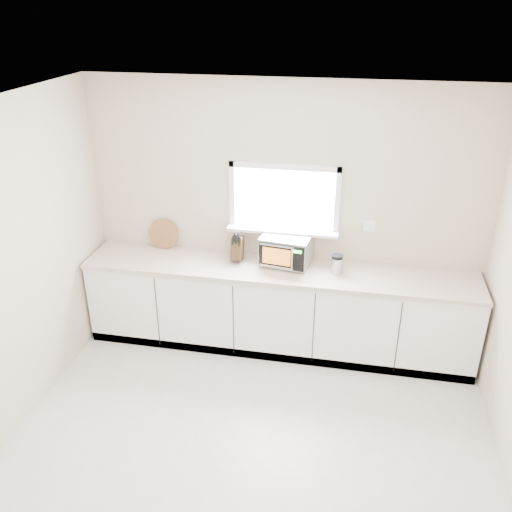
# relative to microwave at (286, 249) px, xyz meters

# --- Properties ---
(ground) EXTENTS (4.00, 4.00, 0.00)m
(ground) POSITION_rel_microwave_xyz_m (-0.06, -1.81, -1.08)
(ground) COLOR beige
(ground) RESTS_ON ground
(back_wall) EXTENTS (4.00, 0.17, 2.70)m
(back_wall) POSITION_rel_microwave_xyz_m (-0.06, 0.19, 0.28)
(back_wall) COLOR beige
(back_wall) RESTS_ON ground
(cabinets) EXTENTS (3.92, 0.60, 0.88)m
(cabinets) POSITION_rel_microwave_xyz_m (-0.06, -0.11, -0.64)
(cabinets) COLOR white
(cabinets) RESTS_ON ground
(countertop) EXTENTS (3.92, 0.64, 0.04)m
(countertop) POSITION_rel_microwave_xyz_m (-0.06, -0.12, -0.18)
(countertop) COLOR beige
(countertop) RESTS_ON cabinets
(microwave) EXTENTS (0.52, 0.44, 0.31)m
(microwave) POSITION_rel_microwave_xyz_m (0.00, 0.00, 0.00)
(microwave) COLOR black
(microwave) RESTS_ON countertop
(knife_block) EXTENTS (0.11, 0.23, 0.33)m
(knife_block) POSITION_rel_microwave_xyz_m (-0.50, -0.02, -0.02)
(knife_block) COLOR #402C16
(knife_block) RESTS_ON countertop
(cutting_board) EXTENTS (0.32, 0.08, 0.32)m
(cutting_board) POSITION_rel_microwave_xyz_m (-1.34, 0.13, 0.00)
(cutting_board) COLOR #97583A
(cutting_board) RESTS_ON countertop
(coffee_grinder) EXTENTS (0.11, 0.11, 0.20)m
(coffee_grinder) POSITION_rel_microwave_xyz_m (0.51, -0.10, -0.06)
(coffee_grinder) COLOR #B6B9BE
(coffee_grinder) RESTS_ON countertop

